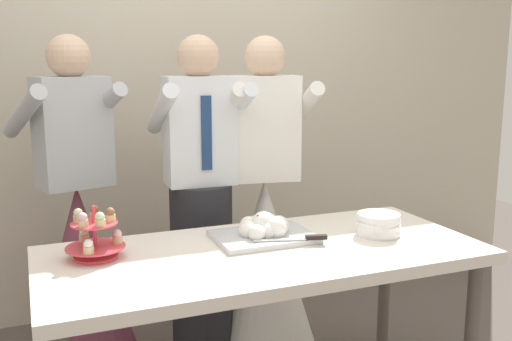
% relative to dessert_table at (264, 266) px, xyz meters
% --- Properties ---
extents(rear_wall, '(5.20, 0.10, 2.90)m').
position_rel_dessert_table_xyz_m(rear_wall, '(0.00, 1.43, 0.75)').
color(rear_wall, beige).
rests_on(rear_wall, ground_plane).
extents(dessert_table, '(1.80, 0.80, 0.78)m').
position_rel_dessert_table_xyz_m(dessert_table, '(0.00, 0.00, 0.00)').
color(dessert_table, silver).
rests_on(dessert_table, ground_plane).
extents(cupcake_stand, '(0.23, 0.23, 0.21)m').
position_rel_dessert_table_xyz_m(cupcake_stand, '(-0.65, 0.15, 0.16)').
color(cupcake_stand, '#D83F4C').
rests_on(cupcake_stand, dessert_table).
extents(main_cake_tray, '(0.43, 0.33, 0.12)m').
position_rel_dessert_table_xyz_m(main_cake_tray, '(0.05, 0.12, 0.12)').
color(main_cake_tray, silver).
rests_on(main_cake_tray, dessert_table).
extents(plate_stack, '(0.19, 0.19, 0.10)m').
position_rel_dessert_table_xyz_m(plate_stack, '(0.54, -0.01, 0.12)').
color(plate_stack, white).
rests_on(plate_stack, dessert_table).
extents(person_groom, '(0.47, 0.50, 1.66)m').
position_rel_dessert_table_xyz_m(person_groom, '(-0.07, 0.68, 0.05)').
color(person_groom, '#232328').
rests_on(person_groom, ground_plane).
extents(person_bride, '(0.57, 0.56, 1.66)m').
position_rel_dessert_table_xyz_m(person_bride, '(0.28, 0.67, -0.12)').
color(person_bride, white).
rests_on(person_bride, ground_plane).
extents(person_guest, '(0.60, 0.60, 1.66)m').
position_rel_dessert_table_xyz_m(person_guest, '(-0.66, 0.85, -0.12)').
color(person_guest, brown).
rests_on(person_guest, ground_plane).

